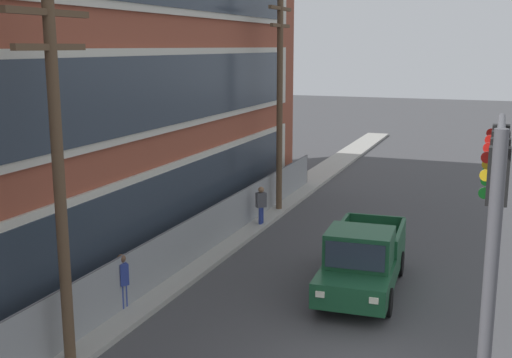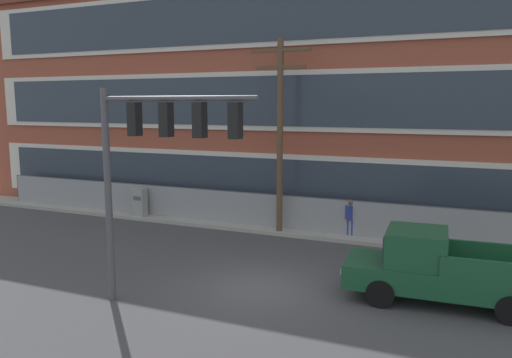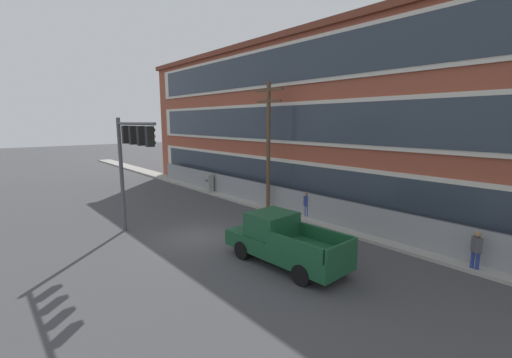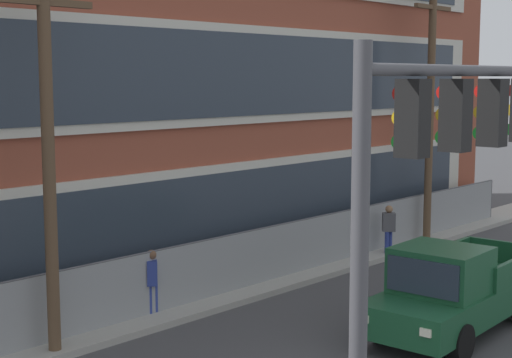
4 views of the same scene
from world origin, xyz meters
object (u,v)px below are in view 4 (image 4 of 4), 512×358
utility_pole_midblock (431,96)px  pedestrian_near_cabinet (152,279)px  utility_pole_near_corner (48,131)px  pedestrian_by_fence (389,227)px  pickup_truck_dark_green (453,292)px  traffic_signal_mast (436,177)px

utility_pole_midblock → pedestrian_near_cabinet: size_ratio=5.49×
utility_pole_near_corner → pedestrian_by_fence: 12.92m
pickup_truck_dark_green → pedestrian_near_cabinet: 6.98m
pickup_truck_dark_green → utility_pole_near_corner: (-6.88, 5.32, 3.71)m
traffic_signal_mast → utility_pole_near_corner: size_ratio=0.73×
utility_pole_midblock → pedestrian_by_fence: 4.90m
utility_pole_midblock → pedestrian_near_cabinet: (-11.96, 0.43, -4.15)m
traffic_signal_mast → pickup_truck_dark_green: size_ratio=1.08×
pedestrian_near_cabinet → pedestrian_by_fence: size_ratio=1.00×
utility_pole_near_corner → pickup_truck_dark_green: bearing=-37.7°
traffic_signal_mast → pedestrian_near_cabinet: 10.56m
utility_pole_near_corner → pedestrian_near_cabinet: bearing=9.4°
utility_pole_near_corner → pedestrian_by_fence: bearing=-0.3°
traffic_signal_mast → pedestrian_by_fence: traffic_signal_mast is taller
pickup_truck_dark_green → utility_pole_midblock: 10.58m
pickup_truck_dark_green → pedestrian_by_fence: 7.61m
pickup_truck_dark_green → utility_pole_midblock: size_ratio=0.61×
utility_pole_midblock → pedestrian_near_cabinet: bearing=177.9°
utility_pole_near_corner → pedestrian_near_cabinet: utility_pole_near_corner is taller
traffic_signal_mast → pickup_truck_dark_green: 8.77m
pickup_truck_dark_green → utility_pole_midblock: (8.10, 5.39, 4.15)m
utility_pole_near_corner → utility_pole_midblock: (14.98, 0.07, 0.44)m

